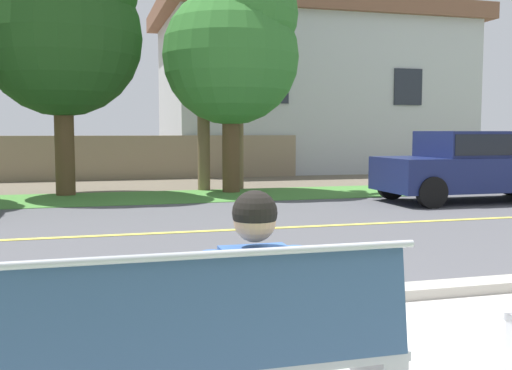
# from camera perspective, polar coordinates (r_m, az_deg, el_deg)

# --- Properties ---
(ground_plane) EXTENTS (140.00, 140.00, 0.00)m
(ground_plane) POSITION_cam_1_polar(r_m,az_deg,el_deg) (10.84, -4.99, -3.08)
(ground_plane) COLOR #665B4C
(curb_edge) EXTENTS (44.00, 0.30, 0.11)m
(curb_edge) POSITION_cam_1_polar(r_m,az_deg,el_deg) (5.48, 6.11, -10.63)
(curb_edge) COLOR #ADA89E
(curb_edge) RESTS_ON ground_plane
(street_asphalt) EXTENTS (52.00, 8.00, 0.01)m
(street_asphalt) POSITION_cam_1_polar(r_m,az_deg,el_deg) (9.39, -3.30, -4.32)
(street_asphalt) COLOR #515156
(street_asphalt) RESTS_ON ground_plane
(road_centre_line) EXTENTS (48.00, 0.14, 0.01)m
(road_centre_line) POSITION_cam_1_polar(r_m,az_deg,el_deg) (9.39, -3.30, -4.29)
(road_centre_line) COLOR #E0CC4C
(road_centre_line) RESTS_ON ground_plane
(far_verge_grass) EXTENTS (48.00, 2.80, 0.02)m
(far_verge_grass) POSITION_cam_1_polar(r_m,az_deg,el_deg) (14.31, -7.59, -1.09)
(far_verge_grass) COLOR #478438
(far_verge_grass) RESTS_ON ground_plane
(bench_left) EXTENTS (1.96, 0.48, 1.01)m
(bench_left) POSITION_cam_1_polar(r_m,az_deg,el_deg) (3.00, -4.22, -15.95)
(bench_left) COLOR #9EA0A8
(bench_left) RESTS_ON ground_plane
(seated_person_blue) EXTENTS (0.52, 0.68, 1.25)m
(seated_person_blue) POSITION_cam_1_polar(r_m,az_deg,el_deg) (3.14, -0.57, -10.84)
(seated_person_blue) COLOR #333D56
(seated_person_blue) RESTS_ON ground_plane
(car_navy_far) EXTENTS (4.30, 1.86, 1.54)m
(car_navy_far) POSITION_cam_1_polar(r_m,az_deg,el_deg) (14.10, 20.03, 2.00)
(car_navy_far) COLOR navy
(car_navy_far) RESTS_ON ground_plane
(shade_tree_left) EXTENTS (3.76, 3.76, 6.20)m
(shade_tree_left) POSITION_cam_1_polar(r_m,az_deg,el_deg) (15.26, -17.43, 14.25)
(shade_tree_left) COLOR brown
(shade_tree_left) RESTS_ON ground_plane
(shade_tree_centre) EXTENTS (3.38, 3.38, 5.58)m
(shade_tree_centre) POSITION_cam_1_polar(r_m,az_deg,el_deg) (15.28, -1.94, 12.93)
(shade_tree_centre) COLOR brown
(shade_tree_centre) RESTS_ON ground_plane
(garden_wall) EXTENTS (13.00, 0.36, 1.40)m
(garden_wall) POSITION_cam_1_polar(r_m,az_deg,el_deg) (19.75, -14.54, 2.50)
(garden_wall) COLOR gray
(garden_wall) RESTS_ON ground_plane
(house_across_street) EXTENTS (12.21, 6.91, 6.28)m
(house_across_street) POSITION_cam_1_polar(r_m,az_deg,el_deg) (24.56, 5.11, 8.92)
(house_across_street) COLOR #B7BCC1
(house_across_street) RESTS_ON ground_plane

